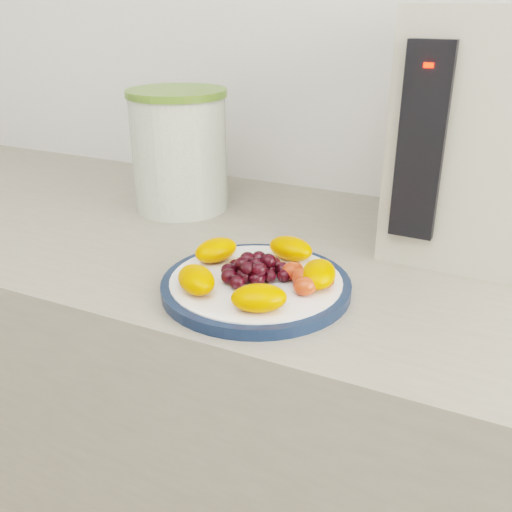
% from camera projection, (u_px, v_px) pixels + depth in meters
% --- Properties ---
extents(counter, '(3.50, 0.60, 0.90)m').
position_uv_depth(counter, '(307.00, 474.00, 1.05)').
color(counter, gray).
rests_on(counter, floor).
extents(cabinet_face, '(3.48, 0.58, 0.84)m').
position_uv_depth(cabinet_face, '(307.00, 486.00, 1.07)').
color(cabinet_face, olive).
rests_on(cabinet_face, floor).
extents(plate_rim, '(0.25, 0.25, 0.01)m').
position_uv_depth(plate_rim, '(256.00, 286.00, 0.75)').
color(plate_rim, '#111F39').
rests_on(plate_rim, counter).
extents(plate_face, '(0.23, 0.23, 0.02)m').
position_uv_depth(plate_face, '(256.00, 285.00, 0.75)').
color(plate_face, white).
rests_on(plate_face, counter).
extents(canister, '(0.18, 0.18, 0.20)m').
position_uv_depth(canister, '(180.00, 154.00, 1.01)').
color(canister, '#3F571C').
rests_on(canister, counter).
extents(canister_lid, '(0.19, 0.19, 0.01)m').
position_uv_depth(canister_lid, '(176.00, 93.00, 0.97)').
color(canister_lid, '#527429').
rests_on(canister_lid, canister).
extents(appliance_body, '(0.21, 0.28, 0.35)m').
position_uv_depth(appliance_body, '(477.00, 131.00, 0.84)').
color(appliance_body, '#B5AF9C').
rests_on(appliance_body, counter).
extents(appliance_panel, '(0.06, 0.02, 0.26)m').
position_uv_depth(appliance_panel, '(421.00, 144.00, 0.74)').
color(appliance_panel, black).
rests_on(appliance_panel, appliance_body).
extents(appliance_led, '(0.01, 0.01, 0.01)m').
position_uv_depth(appliance_led, '(429.00, 65.00, 0.70)').
color(appliance_led, '#FF0C05').
rests_on(appliance_led, appliance_panel).
extents(fruit_plate, '(0.21, 0.21, 0.03)m').
position_uv_depth(fruit_plate, '(261.00, 270.00, 0.73)').
color(fruit_plate, '#FA6800').
rests_on(fruit_plate, plate_face).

